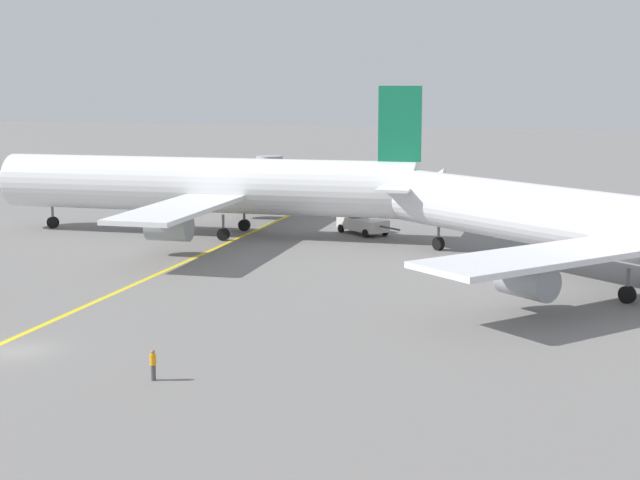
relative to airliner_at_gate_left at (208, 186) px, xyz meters
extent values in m
plane|color=slate|center=(7.93, -45.29, -5.31)|extent=(600.00, 600.00, 0.00)
cube|color=yellow|center=(5.48, -35.29, -5.31)|extent=(5.75, 119.91, 0.01)
cylinder|color=white|center=(-0.40, -0.03, 0.10)|extent=(46.35, 9.03, 5.92)
cone|color=white|center=(-24.57, -1.67, 0.10)|extent=(3.16, 5.62, 5.45)
cone|color=white|center=(23.57, 1.60, 0.10)|extent=(3.91, 4.97, 4.74)
cube|color=white|center=(1.90, 0.13, -0.79)|extent=(9.51, 46.39, 0.44)
cube|color=white|center=(21.08, 1.43, 0.69)|extent=(4.07, 13.19, 0.28)
cube|color=#14724C|center=(20.78, 1.41, 6.88)|extent=(4.41, 0.66, 7.63)
cylinder|color=#999EA3|center=(0.03, 12.93, -2.59)|extent=(4.37, 2.88, 2.60)
cylinder|color=#999EA3|center=(1.78, -12.81, -2.59)|extent=(4.37, 2.88, 2.60)
cylinder|color=slate|center=(3.13, -3.20, -3.61)|extent=(0.28, 0.28, 2.10)
cylinder|color=black|center=(3.13, -3.20, -4.66)|extent=(1.33, 0.64, 1.30)
cylinder|color=slate|center=(2.67, 3.59, -3.61)|extent=(0.28, 0.28, 2.10)
cylinder|color=black|center=(2.67, 3.59, -4.66)|extent=(1.33, 0.64, 1.30)
cylinder|color=slate|center=(-18.78, -1.28, -3.61)|extent=(0.28, 0.28, 2.10)
cylinder|color=black|center=(-18.78, -1.28, -4.66)|extent=(1.33, 0.64, 1.30)
cylinder|color=silver|center=(42.64, -15.14, -0.30)|extent=(45.74, 37.14, 5.27)
cone|color=silver|center=(20.43, 2.08, -0.30)|extent=(5.18, 5.55, 4.85)
cylinder|color=#999EA3|center=(36.59, -25.69, -2.89)|extent=(4.91, 4.63, 2.60)
cylinder|color=slate|center=(43.47, -20.09, -3.66)|extent=(0.28, 0.28, 2.00)
cylinder|color=black|center=(43.47, -20.09, -4.66)|extent=(1.36, 1.23, 1.30)
cylinder|color=slate|center=(25.63, -1.95, -3.66)|extent=(0.28, 0.28, 2.00)
cylinder|color=black|center=(25.63, -1.95, -4.66)|extent=(1.36, 1.23, 1.30)
cube|color=white|center=(15.81, 5.58, -4.22)|extent=(6.51, 5.81, 1.29)
cube|color=#333D47|center=(14.72, 6.40, -3.13)|extent=(3.04, 3.02, 0.90)
cylinder|color=#4C4C51|center=(19.55, 2.77, -4.09)|extent=(2.68, 2.08, 0.20)
sphere|color=orange|center=(14.72, 6.40, -2.50)|extent=(0.24, 0.24, 0.24)
cylinder|color=black|center=(13.24, 5.86, -4.86)|extent=(0.90, 0.78, 0.90)
cylinder|color=black|center=(14.82, 7.97, -4.86)|extent=(0.90, 0.78, 0.90)
cylinder|color=black|center=(16.79, 3.20, -4.86)|extent=(0.90, 0.78, 0.90)
cylinder|color=black|center=(18.37, 5.30, -4.86)|extent=(0.90, 0.78, 0.90)
cylinder|color=#4C4C51|center=(18.60, -47.86, -4.87)|extent=(0.28, 0.28, 0.88)
cylinder|color=orange|center=(18.60, -47.86, -4.12)|extent=(0.36, 0.36, 0.62)
sphere|color=#9E704C|center=(18.60, -47.86, -3.69)|extent=(0.24, 0.24, 0.24)
cylinder|color=#B7B7BC|center=(-8.22, 25.37, -1.12)|extent=(7.62, 17.90, 3.20)
cylinder|color=#99999E|center=(-5.96, 33.91, -1.12)|extent=(3.84, 3.84, 3.52)
cylinder|color=#595960|center=(-6.22, 32.95, -3.22)|extent=(0.70, 0.70, 4.19)
camera|label=1|loc=(43.11, -93.17, 11.00)|focal=53.32mm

